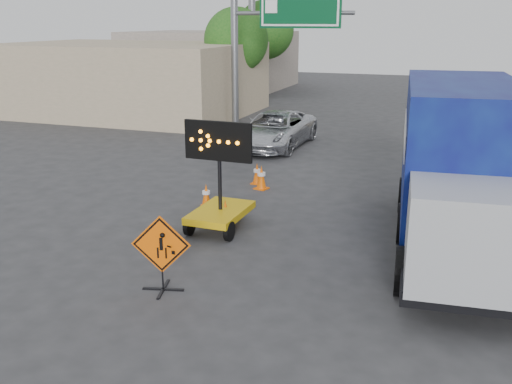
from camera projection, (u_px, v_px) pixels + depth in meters
The scene contains 14 objects.
ground at pixel (205, 292), 11.52m from camera, with size 100.00×100.00×0.00m, color #2D2D30.
storefront_left_near at pixel (129, 78), 33.48m from camera, with size 14.00×10.00×4.00m, color tan.
storefront_left_far at pixel (211, 60), 46.36m from camera, with size 12.00×10.00×4.40m, color #A99B8D.
highway_gantry at pixel (274, 25), 27.66m from camera, with size 6.18×0.38×6.90m.
tree_left_near at pixel (236, 40), 32.72m from camera, with size 3.71×3.71×6.03m.
tree_left_far at pixel (265, 30), 40.12m from camera, with size 4.10×4.10×6.66m.
construction_sign at pixel (161, 251), 11.37m from camera, with size 1.18×0.84×1.61m.
arrow_board at pixel (220, 205), 14.85m from camera, with size 1.81×2.04×2.87m.
pickup_truck at pixel (275, 130), 24.54m from camera, with size 2.51×5.45×1.52m, color silver.
box_truck at pixel (460, 177), 13.25m from camera, with size 3.22×8.43×3.91m.
cone_a at pixel (225, 213), 15.11m from camera, with size 0.40×0.40×0.74m.
cone_b at pixel (206, 195), 16.70m from camera, with size 0.47×0.47×0.70m.
cone_c at pixel (261, 177), 18.48m from camera, with size 0.49×0.49×0.79m.
cone_d at pixel (257, 173), 19.08m from camera, with size 0.38×0.38×0.71m.
Camera 1 is at (4.50, -9.47, 5.28)m, focal length 40.00 mm.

